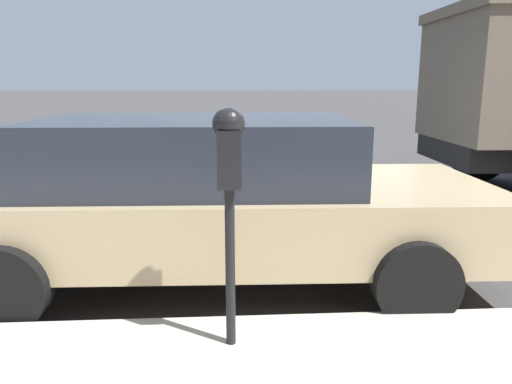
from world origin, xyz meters
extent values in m
plane|color=#3D3A3A|center=(0.00, 0.00, 0.00)|extent=(220.00, 220.00, 0.00)
cylinder|color=black|center=(-2.57, 0.61, 0.63)|extent=(0.06, 0.06, 1.02)
cube|color=black|center=(-2.57, 0.61, 1.31)|extent=(0.20, 0.14, 0.34)
sphere|color=black|center=(-2.57, 0.61, 1.51)|extent=(0.19, 0.19, 0.19)
cube|color=#B21919|center=(-2.47, 0.61, 1.27)|extent=(0.01, 0.11, 0.12)
cube|color=black|center=(-2.47, 0.61, 1.39)|extent=(0.01, 0.10, 0.08)
cube|color=tan|center=(-1.14, 0.70, 0.60)|extent=(2.05, 4.82, 0.56)
cube|color=#232833|center=(-1.14, 0.89, 1.16)|extent=(1.76, 2.71, 0.56)
cylinder|color=black|center=(-0.23, -0.80, 0.32)|extent=(0.24, 0.65, 0.64)
cylinder|color=black|center=(-2.14, -0.75, 0.32)|extent=(0.24, 0.65, 0.64)
cylinder|color=black|center=(-0.15, 2.15, 0.32)|extent=(0.24, 0.65, 0.64)
cylinder|color=black|center=(-2.06, 2.21, 0.32)|extent=(0.24, 0.65, 0.64)
cylinder|color=black|center=(3.26, -3.99, 0.52)|extent=(0.33, 1.05, 1.04)
camera|label=1|loc=(-5.47, 0.64, 1.75)|focal=35.00mm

